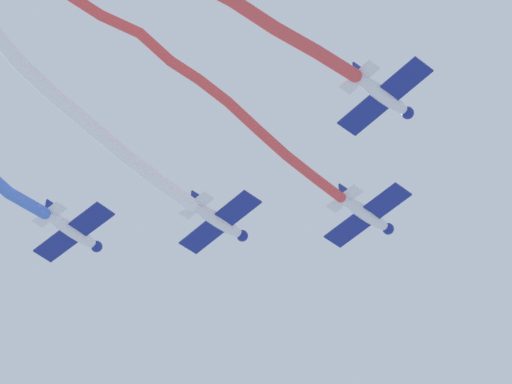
{
  "coord_description": "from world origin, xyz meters",
  "views": [
    {
      "loc": [
        -58.52,
        -4.32,
        1.62
      ],
      "look_at": [
        -7.2,
        8.59,
        57.31
      ],
      "focal_mm": 77.85,
      "sensor_mm": 36.0,
      "label": 1
    }
  ],
  "objects_px": {
    "airplane_lead": "(366,214)",
    "airplane_right_wing": "(384,96)",
    "airplane_left_wing": "(219,221)",
    "airplane_slot": "(73,231)"
  },
  "relations": [
    {
      "from": "airplane_right_wing",
      "to": "airplane_slot",
      "type": "height_order",
      "value": "airplane_right_wing"
    },
    {
      "from": "airplane_lead",
      "to": "airplane_left_wing",
      "type": "distance_m",
      "value": 10.46
    },
    {
      "from": "airplane_left_wing",
      "to": "airplane_right_wing",
      "type": "bearing_deg",
      "value": -88.14
    },
    {
      "from": "airplane_slot",
      "to": "airplane_right_wing",
      "type": "bearing_deg",
      "value": -75.35
    },
    {
      "from": "airplane_right_wing",
      "to": "airplane_left_wing",
      "type": "bearing_deg",
      "value": 93.7
    },
    {
      "from": "airplane_lead",
      "to": "airplane_left_wing",
      "type": "relative_size",
      "value": 0.99
    },
    {
      "from": "airplane_lead",
      "to": "airplane_slot",
      "type": "relative_size",
      "value": 0.97
    },
    {
      "from": "airplane_right_wing",
      "to": "airplane_slot",
      "type": "bearing_deg",
      "value": 110.4
    },
    {
      "from": "airplane_left_wing",
      "to": "airplane_right_wing",
      "type": "distance_m",
      "value": 15.55
    },
    {
      "from": "airplane_lead",
      "to": "airplane_right_wing",
      "type": "relative_size",
      "value": 1.01
    }
  ]
}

